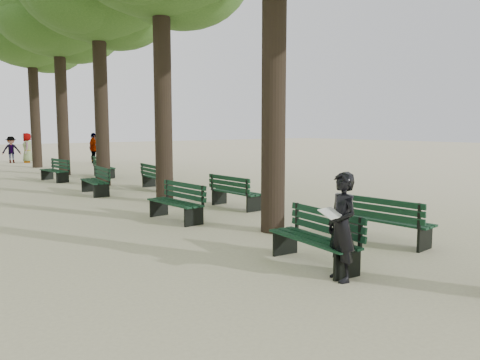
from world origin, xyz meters
TOP-DOWN VIEW (x-y plane):
  - ground at (0.00, 0.00)m, footprint 120.00×120.00m
  - tree_central_4 at (1.50, 18.00)m, footprint 6.00×6.00m
  - tree_central_5 at (1.50, 23.00)m, footprint 6.00×6.00m
  - bench_left_0 at (0.37, 0.67)m, footprint 0.75×1.85m
  - bench_left_1 at (0.37, 5.32)m, footprint 0.68×1.83m
  - bench_left_2 at (0.37, 10.84)m, footprint 0.73×1.84m
  - bench_left_3 at (0.37, 15.59)m, footprint 0.78×1.86m
  - bench_right_0 at (2.63, 0.86)m, footprint 0.75×1.85m
  - bench_right_1 at (2.63, 5.88)m, footprint 0.65×1.82m
  - bench_right_2 at (2.63, 10.74)m, footprint 0.73×1.84m
  - bench_right_3 at (2.63, 15.91)m, footprint 0.75×1.85m
  - man_with_map at (0.16, -0.09)m, footprint 0.69×0.72m
  - pedestrian_d at (1.91, 26.98)m, footprint 0.60×0.98m
  - pedestrian_c at (5.03, 23.87)m, footprint 0.44×1.12m
  - pedestrian_b at (1.05, 27.37)m, footprint 1.09×0.40m

SIDE VIEW (x-z plane):
  - ground at x=0.00m, z-range 0.00..0.00m
  - bench_left_0 at x=0.37m, z-range -0.19..0.73m
  - bench_left_1 at x=0.37m, z-range -0.19..0.73m
  - bench_left_2 at x=0.37m, z-range -0.19..0.73m
  - bench_left_3 at x=0.37m, z-range -0.19..0.73m
  - bench_right_0 at x=2.63m, z-range -0.19..0.73m
  - bench_right_1 at x=2.63m, z-range -0.19..0.73m
  - bench_right_2 at x=2.63m, z-range -0.19..0.73m
  - bench_right_3 at x=2.63m, z-range -0.19..0.73m
  - man_with_map at x=0.16m, z-range 0.00..1.64m
  - pedestrian_b at x=1.05m, z-range 0.00..1.66m
  - pedestrian_d at x=1.91m, z-range 0.00..1.87m
  - pedestrian_c at x=5.03m, z-range 0.00..1.88m
  - tree_central_4 at x=1.50m, z-range 2.68..12.63m
  - tree_central_5 at x=1.50m, z-range 2.68..12.63m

